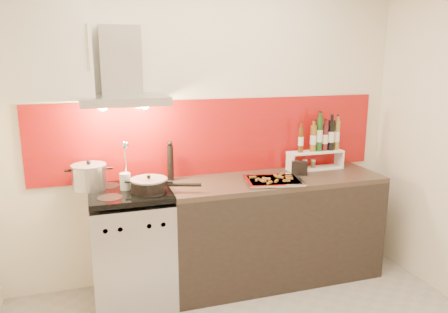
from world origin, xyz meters
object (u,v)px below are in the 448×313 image
object	(u,v)px
counter	(274,228)
baking_tray	(274,180)
saute_pan	(150,185)
stock_pot	(89,177)
pepper_mill	(170,162)
range_stove	(132,247)

from	to	relation	value
counter	baking_tray	distance (m)	0.49
counter	saute_pan	world-z (taller)	saute_pan
stock_pot	pepper_mill	xyz separation A→B (m)	(0.63, 0.07, 0.05)
counter	pepper_mill	world-z (taller)	pepper_mill
range_stove	saute_pan	world-z (taller)	saute_pan
range_stove	saute_pan	bearing A→B (deg)	-28.66
pepper_mill	baking_tray	distance (m)	0.85
stock_pot	saute_pan	distance (m)	0.47
counter	saute_pan	xyz separation A→B (m)	(-1.06, -0.08, 0.51)
baking_tray	range_stove	bearing A→B (deg)	174.34
counter	stock_pot	world-z (taller)	stock_pot
stock_pot	saute_pan	world-z (taller)	stock_pot
counter	range_stove	bearing A→B (deg)	-179.77
pepper_mill	baking_tray	world-z (taller)	pepper_mill
baking_tray	counter	bearing A→B (deg)	58.50
saute_pan	range_stove	bearing A→B (deg)	151.34
range_stove	pepper_mill	world-z (taller)	pepper_mill
range_stove	counter	distance (m)	1.20
range_stove	counter	size ratio (longest dim) A/B	0.51
stock_pot	pepper_mill	bearing A→B (deg)	6.10
pepper_mill	stock_pot	bearing A→B (deg)	-173.90
counter	saute_pan	bearing A→B (deg)	-175.47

